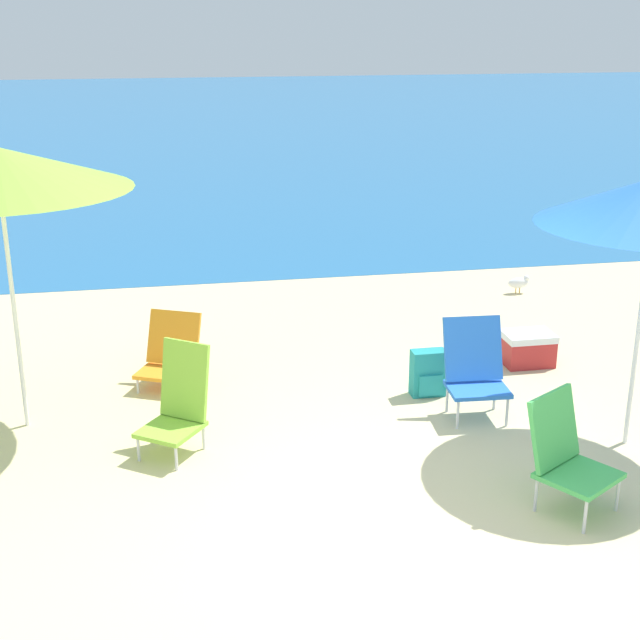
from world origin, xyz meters
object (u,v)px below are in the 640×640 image
beach_chair_green (566,452)px  backpack_teal (428,373)px  seagull (519,282)px  beach_chair_blue (475,367)px  cooler_box (527,348)px  beach_chair_orange (170,353)px  beach_chair_lime (179,402)px

beach_chair_green → backpack_teal: 2.08m
backpack_teal → seagull: 3.48m
beach_chair_blue → cooler_box: beach_chair_blue is taller
beach_chair_orange → beach_chair_lime: bearing=-63.1°
backpack_teal → beach_chair_blue: bearing=-59.9°
beach_chair_lime → cooler_box: size_ratio=1.77×
cooler_box → beach_chair_green: bearing=-107.9°
beach_chair_green → beach_chair_lime: beach_chair_lime is taller
beach_chair_blue → seagull: (1.78, 3.27, -0.30)m
beach_chair_orange → beach_chair_lime: size_ratio=0.78×
beach_chair_green → beach_chair_blue: bearing=61.1°
cooler_box → seagull: 2.42m
beach_chair_blue → beach_chair_green: bearing=-83.0°
beach_chair_green → beach_chair_lime: 2.96m
beach_chair_orange → cooler_box: beach_chair_orange is taller
beach_chair_green → beach_chair_blue: size_ratio=0.97×
cooler_box → seagull: bearing=69.3°
beach_chair_orange → seagull: beach_chair_orange is taller
beach_chair_orange → seagull: (4.34, 2.13, -0.17)m
beach_chair_orange → seagull: size_ratio=2.52×
beach_chair_orange → beach_chair_lime: (0.03, -1.34, 0.10)m
beach_chair_green → beach_chair_blue: (-0.09, 1.58, 0.02)m
beach_chair_orange → beach_chair_blue: bearing=1.5°
beach_chair_blue → seagull: bearing=65.0°
backpack_teal → cooler_box: backpack_teal is taller
beach_chair_lime → beach_chair_green: bearing=8.1°
seagull → backpack_teal: bearing=-126.1°
backpack_teal → cooler_box: size_ratio=0.88×
beach_chair_blue → backpack_teal: size_ratio=1.96×
beach_chair_green → seagull: bearing=38.4°
beach_chair_blue → cooler_box: 1.40m
seagull → beach_chair_lime: bearing=-141.2°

